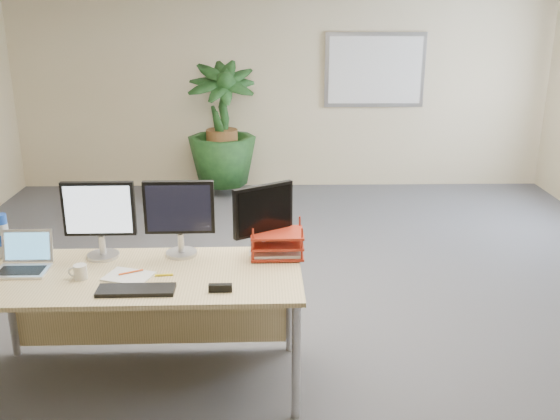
{
  "coord_description": "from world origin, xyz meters",
  "views": [
    {
      "loc": [
        -0.19,
        -4.23,
        2.38
      ],
      "look_at": [
        -0.1,
        0.35,
        0.86
      ],
      "focal_mm": 40.0,
      "sensor_mm": 36.0,
      "label": 1
    }
  ],
  "objects_px": {
    "floor_plant": "(222,138)",
    "laptop": "(24,260)",
    "monitor_left": "(99,215)",
    "desk": "(142,290)",
    "monitor_right": "(179,213)"
  },
  "relations": [
    {
      "from": "floor_plant",
      "to": "monitor_right",
      "type": "xyz_separation_m",
      "value": [
        0.0,
        -3.93,
        0.33
      ]
    },
    {
      "from": "desk",
      "to": "monitor_left",
      "type": "bearing_deg",
      "value": 149.46
    },
    {
      "from": "desk",
      "to": "monitor_right",
      "type": "height_order",
      "value": "monitor_right"
    },
    {
      "from": "monitor_left",
      "to": "laptop",
      "type": "distance_m",
      "value": 0.54
    },
    {
      "from": "floor_plant",
      "to": "laptop",
      "type": "bearing_deg",
      "value": -103.01
    },
    {
      "from": "floor_plant",
      "to": "monitor_right",
      "type": "bearing_deg",
      "value": -89.98
    },
    {
      "from": "desk",
      "to": "floor_plant",
      "type": "height_order",
      "value": "floor_plant"
    },
    {
      "from": "laptop",
      "to": "desk",
      "type": "bearing_deg",
      "value": 1.61
    },
    {
      "from": "laptop",
      "to": "monitor_left",
      "type": "bearing_deg",
      "value": 22.09
    },
    {
      "from": "desk",
      "to": "laptop",
      "type": "distance_m",
      "value": 0.75
    },
    {
      "from": "desk",
      "to": "laptop",
      "type": "relative_size",
      "value": 6.37
    },
    {
      "from": "monitor_left",
      "to": "monitor_right",
      "type": "relative_size",
      "value": 1.01
    },
    {
      "from": "desk",
      "to": "laptop",
      "type": "bearing_deg",
      "value": -178.39
    },
    {
      "from": "laptop",
      "to": "monitor_right",
      "type": "bearing_deg",
      "value": 12.46
    },
    {
      "from": "monitor_right",
      "to": "laptop",
      "type": "xyz_separation_m",
      "value": [
        -0.96,
        -0.21,
        -0.23
      ]
    }
  ]
}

